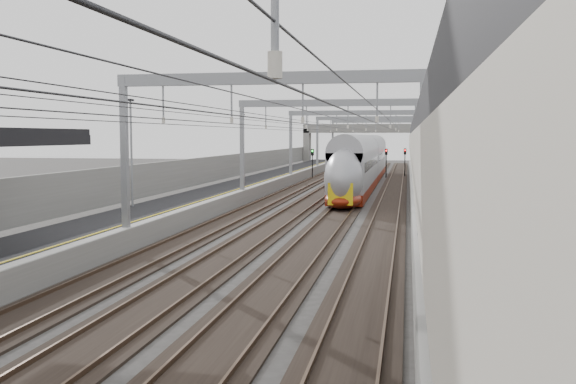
% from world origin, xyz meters
% --- Properties ---
extents(platform_left, '(4.00, 120.00, 1.00)m').
position_xyz_m(platform_left, '(-8.00, 45.00, 0.50)').
color(platform_left, black).
rests_on(platform_left, ground).
extents(platform_right, '(4.00, 120.00, 1.00)m').
position_xyz_m(platform_right, '(8.00, 45.00, 0.50)').
color(platform_right, black).
rests_on(platform_right, ground).
extents(tracks, '(11.40, 140.00, 0.20)m').
position_xyz_m(tracks, '(0.00, 45.00, 0.05)').
color(tracks, black).
rests_on(tracks, ground).
extents(overhead_line, '(13.00, 140.00, 6.60)m').
position_xyz_m(overhead_line, '(0.00, 51.62, 6.14)').
color(overhead_line, gray).
rests_on(overhead_line, platform_left).
extents(overbridge, '(22.00, 2.20, 6.90)m').
position_xyz_m(overbridge, '(0.00, 100.00, 5.31)').
color(overbridge, slate).
rests_on(overbridge, ground).
extents(wall_left, '(0.30, 120.00, 3.20)m').
position_xyz_m(wall_left, '(-11.20, 45.00, 1.60)').
color(wall_left, slate).
rests_on(wall_left, ground).
extents(wall_right, '(0.30, 120.00, 3.20)m').
position_xyz_m(wall_right, '(11.20, 45.00, 1.60)').
color(wall_right, slate).
rests_on(wall_right, ground).
extents(train, '(2.58, 47.06, 4.09)m').
position_xyz_m(train, '(1.50, 58.99, 2.01)').
color(train, maroon).
rests_on(train, ground).
extents(signal_green, '(0.32, 0.32, 3.48)m').
position_xyz_m(signal_green, '(-5.20, 70.12, 2.42)').
color(signal_green, black).
rests_on(signal_green, ground).
extents(signal_red_near, '(0.32, 0.32, 3.48)m').
position_xyz_m(signal_red_near, '(3.20, 73.87, 2.42)').
color(signal_red_near, black).
rests_on(signal_red_near, ground).
extents(signal_red_far, '(0.32, 0.32, 3.48)m').
position_xyz_m(signal_red_far, '(5.40, 76.19, 2.42)').
color(signal_red_far, black).
rests_on(signal_red_far, ground).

